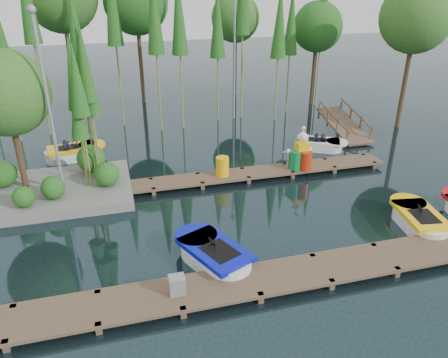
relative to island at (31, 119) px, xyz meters
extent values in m
plane|color=#1E3238|center=(6.30, -3.29, -3.18)|extent=(90.00, 90.00, 0.00)
cube|color=brown|center=(6.30, -7.79, -2.93)|extent=(18.00, 1.50, 0.10)
cube|color=brown|center=(-0.15, -8.42, -3.13)|extent=(0.16, 0.16, 0.50)
cube|color=brown|center=(-0.15, -7.16, -3.13)|extent=(0.16, 0.16, 0.50)
cube|color=brown|center=(2.00, -8.42, -3.13)|extent=(0.16, 0.16, 0.50)
cube|color=brown|center=(2.00, -7.16, -3.13)|extent=(0.16, 0.16, 0.50)
cube|color=brown|center=(4.15, -8.42, -3.13)|extent=(0.16, 0.16, 0.50)
cube|color=brown|center=(4.15, -7.16, -3.13)|extent=(0.16, 0.16, 0.50)
cube|color=brown|center=(6.30, -8.42, -3.13)|extent=(0.16, 0.16, 0.50)
cube|color=brown|center=(6.30, -7.16, -3.13)|extent=(0.16, 0.16, 0.50)
cube|color=brown|center=(8.45, -8.42, -3.13)|extent=(0.16, 0.16, 0.50)
cube|color=brown|center=(8.45, -7.16, -3.13)|extent=(0.16, 0.16, 0.50)
cube|color=brown|center=(10.60, -8.42, -3.13)|extent=(0.16, 0.16, 0.50)
cube|color=brown|center=(10.60, -7.16, -3.13)|extent=(0.16, 0.16, 0.50)
cube|color=brown|center=(12.75, -7.16, -3.13)|extent=(0.16, 0.16, 0.50)
cube|color=brown|center=(7.30, -0.79, -2.93)|extent=(15.00, 1.20, 0.10)
cube|color=brown|center=(0.20, -1.27, -3.13)|extent=(0.16, 0.16, 0.50)
cube|color=brown|center=(0.20, -0.31, -3.13)|extent=(0.16, 0.16, 0.50)
cube|color=brown|center=(2.23, -1.27, -3.13)|extent=(0.16, 0.16, 0.50)
cube|color=brown|center=(2.23, -0.31, -3.13)|extent=(0.16, 0.16, 0.50)
cube|color=brown|center=(4.26, -1.27, -3.13)|extent=(0.16, 0.16, 0.50)
cube|color=brown|center=(4.26, -0.31, -3.13)|extent=(0.16, 0.16, 0.50)
cube|color=brown|center=(6.28, -1.27, -3.13)|extent=(0.16, 0.16, 0.50)
cube|color=brown|center=(6.28, -0.31, -3.13)|extent=(0.16, 0.16, 0.50)
cube|color=brown|center=(8.31, -1.27, -3.13)|extent=(0.16, 0.16, 0.50)
cube|color=brown|center=(8.31, -0.31, -3.13)|extent=(0.16, 0.16, 0.50)
cube|color=brown|center=(10.34, -1.27, -3.13)|extent=(0.16, 0.16, 0.50)
cube|color=brown|center=(10.34, -0.31, -3.13)|extent=(0.16, 0.16, 0.50)
cube|color=brown|center=(12.37, -1.27, -3.13)|extent=(0.16, 0.16, 0.50)
cube|color=brown|center=(12.37, -0.31, -3.13)|extent=(0.16, 0.16, 0.50)
cube|color=brown|center=(14.40, -1.27, -3.13)|extent=(0.16, 0.16, 0.50)
cube|color=brown|center=(14.40, -0.31, -3.13)|extent=(0.16, 0.16, 0.50)
cube|color=slate|center=(0.30, -0.29, -3.00)|extent=(6.20, 4.20, 0.42)
sphere|color=#27631F|center=(-1.50, 0.31, -2.24)|extent=(1.10, 1.10, 1.10)
sphere|color=#27631F|center=(0.50, -1.29, -2.34)|extent=(0.90, 0.90, 0.90)
sphere|color=#27631F|center=(1.90, 0.91, -2.19)|extent=(1.20, 1.20, 1.20)
sphere|color=#27631F|center=(-0.50, -1.69, -2.39)|extent=(0.80, 0.80, 0.80)
sphere|color=#27631F|center=(2.50, -0.69, -2.29)|extent=(1.00, 1.00, 1.00)
cylinder|color=#45301D|center=(-0.70, 0.11, -1.18)|extent=(0.24, 0.24, 3.60)
sphere|color=#386C26|center=(-0.70, 0.11, 1.02)|extent=(3.20, 3.20, 3.20)
cylinder|color=olive|center=(2.04, 0.27, -0.22)|extent=(0.07, 0.07, 5.93)
cone|color=#27631F|center=(2.04, 0.27, 1.86)|extent=(0.70, 0.70, 2.97)
cylinder|color=olive|center=(1.73, 0.11, -0.35)|extent=(0.07, 0.07, 5.66)
cone|color=#27631F|center=(1.73, 0.11, 1.63)|extent=(0.70, 0.70, 2.83)
cylinder|color=olive|center=(2.23, 0.30, -0.57)|extent=(0.07, 0.07, 5.22)
cone|color=#27631F|center=(2.23, 0.30, 1.26)|extent=(0.70, 0.70, 2.61)
cylinder|color=olive|center=(1.85, -0.51, -0.42)|extent=(0.07, 0.07, 5.53)
cone|color=#27631F|center=(1.85, -0.51, 1.52)|extent=(0.70, 0.70, 2.76)
cylinder|color=olive|center=(1.71, -0.39, -1.18)|extent=(0.07, 0.07, 4.01)
cone|color=#27631F|center=(1.71, -0.39, 0.23)|extent=(0.70, 0.70, 2.01)
cylinder|color=olive|center=(2.17, 0.16, -0.13)|extent=(0.07, 0.07, 6.11)
cone|color=#27631F|center=(2.17, 0.16, 2.01)|extent=(0.70, 0.70, 3.05)
cylinder|color=#45301D|center=(19.04, 3.61, -0.15)|extent=(0.26, 0.26, 6.06)
sphere|color=#386C26|center=(19.04, 3.61, 2.87)|extent=(3.81, 3.81, 3.81)
cylinder|color=#45301D|center=(16.28, 9.35, -0.67)|extent=(0.26, 0.26, 5.02)
sphere|color=#27631F|center=(16.28, 9.35, 1.84)|extent=(3.16, 3.16, 3.16)
cylinder|color=#45301D|center=(12.04, 13.41, -0.53)|extent=(0.26, 0.26, 5.31)
sphere|color=#386C26|center=(12.04, 13.41, 2.12)|extent=(3.34, 3.34, 3.34)
cylinder|color=#45301D|center=(5.30, 12.74, 0.05)|extent=(0.26, 0.26, 6.46)
sphere|color=#27631F|center=(5.30, 12.74, 3.28)|extent=(4.06, 4.06, 4.06)
cylinder|color=#45301D|center=(0.88, 12.71, 0.24)|extent=(0.26, 0.26, 6.85)
cylinder|color=olive|center=(-1.86, 6.94, 0.55)|extent=(0.09, 0.09, 7.48)
cylinder|color=olive|center=(-0.41, 7.53, 1.65)|extent=(0.09, 0.09, 9.66)
cylinder|color=olive|center=(1.62, 8.54, 0.66)|extent=(0.09, 0.09, 7.69)
cone|color=#27631F|center=(1.62, 8.54, 2.81)|extent=(0.90, 0.90, 4.23)
cylinder|color=olive|center=(3.67, 8.19, 1.31)|extent=(0.09, 0.09, 8.99)
cylinder|color=olive|center=(5.66, 6.58, 1.03)|extent=(0.09, 0.09, 8.44)
cone|color=#27631F|center=(5.66, 6.58, 3.40)|extent=(0.90, 0.90, 4.64)
cylinder|color=olive|center=(6.95, 6.71, 0.93)|extent=(0.09, 0.09, 8.22)
cone|color=#27631F|center=(6.95, 6.71, 3.23)|extent=(0.90, 0.90, 4.52)
cylinder|color=olive|center=(9.25, 7.58, 0.52)|extent=(0.09, 0.09, 7.41)
cone|color=#27631F|center=(9.25, 7.58, 2.59)|extent=(0.90, 0.90, 4.07)
cylinder|color=olive|center=(10.79, 7.80, 1.70)|extent=(0.09, 0.09, 9.77)
cylinder|color=olive|center=(12.54, 6.54, 0.52)|extent=(0.09, 0.09, 7.40)
cone|color=#27631F|center=(12.54, 6.54, 2.59)|extent=(0.90, 0.90, 4.07)
cylinder|color=olive|center=(13.93, 8.13, 0.39)|extent=(0.09, 0.09, 7.14)
cone|color=#27631F|center=(13.93, 8.13, 2.39)|extent=(0.90, 0.90, 3.93)
cylinder|color=olive|center=(16.47, 9.13, 1.12)|extent=(0.09, 0.09, 8.61)
cylinder|color=gray|center=(0.80, -0.79, 0.32)|extent=(0.12, 0.12, 7.00)
sphere|color=gray|center=(0.80, -0.79, 3.92)|extent=(0.30, 0.30, 0.30)
cylinder|color=gray|center=(10.30, 7.71, 0.32)|extent=(0.12, 0.12, 7.00)
cube|color=brown|center=(15.30, 3.21, -2.63)|extent=(1.50, 3.94, 0.95)
cube|color=brown|center=(14.60, 1.61, -2.59)|extent=(0.08, 0.08, 0.90)
cube|color=brown|center=(14.60, 2.71, -2.48)|extent=(0.08, 0.08, 0.90)
cube|color=brown|center=(14.60, 3.81, -2.37)|extent=(0.08, 0.08, 0.90)
cube|color=brown|center=(14.60, 4.91, -2.26)|extent=(0.08, 0.08, 0.90)
cube|color=brown|center=(14.60, 3.21, -2.03)|extent=(0.06, 3.54, 0.83)
cube|color=brown|center=(16.00, 1.61, -2.59)|extent=(0.08, 0.08, 0.90)
cube|color=brown|center=(16.00, 2.71, -2.48)|extent=(0.08, 0.08, 0.90)
cube|color=brown|center=(16.00, 3.81, -2.37)|extent=(0.08, 0.08, 0.90)
cube|color=brown|center=(16.00, 4.91, -2.26)|extent=(0.08, 0.08, 0.90)
cube|color=brown|center=(16.00, 3.21, -2.03)|extent=(0.06, 3.54, 0.83)
cube|color=white|center=(5.52, -6.45, -2.96)|extent=(1.78, 1.78, 0.62)
cylinder|color=white|center=(5.24, -5.83, -2.96)|extent=(1.77, 1.77, 0.62)
cylinder|color=white|center=(5.79, -7.07, -2.96)|extent=(1.77, 1.77, 0.62)
cube|color=#0710B6|center=(5.52, -6.45, -2.62)|extent=(2.20, 2.69, 0.16)
cylinder|color=#0710B6|center=(5.12, -5.55, -2.62)|extent=(1.81, 1.81, 0.16)
cube|color=black|center=(5.61, -6.65, -2.57)|extent=(1.21, 1.35, 0.07)
torus|color=black|center=(5.45, -6.30, -2.40)|extent=(0.28, 0.35, 0.30)
cube|color=white|center=(13.00, -6.27, -2.97)|extent=(1.44, 1.44, 0.58)
cylinder|color=white|center=(13.10, -5.64, -2.97)|extent=(1.43, 1.43, 0.58)
cylinder|color=white|center=(12.90, -6.89, -2.97)|extent=(1.43, 1.43, 0.58)
cube|color=yellow|center=(13.00, -6.27, -2.66)|extent=(1.60, 2.36, 0.15)
cylinder|color=yellow|center=(13.15, -5.36, -2.66)|extent=(1.46, 1.46, 0.15)
cube|color=black|center=(12.97, -6.47, -2.61)|extent=(0.93, 1.14, 0.06)
torus|color=black|center=(13.03, -6.11, -2.45)|extent=(0.20, 0.31, 0.28)
cube|color=white|center=(0.96, 3.60, -2.97)|extent=(1.52, 1.51, 0.58)
cylinder|color=white|center=(1.59, 3.73, -2.97)|extent=(1.51, 1.51, 0.58)
cylinder|color=white|center=(0.33, 3.47, -2.97)|extent=(1.51, 1.51, 0.58)
cube|color=yellow|center=(0.96, 3.60, -2.65)|extent=(2.44, 1.73, 0.15)
cylinder|color=yellow|center=(1.87, 3.79, -2.65)|extent=(1.54, 1.54, 0.15)
cube|color=black|center=(0.75, 3.56, -2.60)|extent=(1.19, 0.99, 0.06)
torus|color=black|center=(1.11, 3.63, -2.44)|extent=(0.32, 0.22, 0.28)
imported|color=#1E1E2D|center=(0.70, 3.55, -2.35)|extent=(0.52, 0.43, 1.04)
cube|color=white|center=(13.06, 1.52, -3.00)|extent=(1.47, 1.46, 0.50)
cylinder|color=white|center=(13.55, 1.27, -3.00)|extent=(1.46, 1.46, 0.50)
cylinder|color=white|center=(12.58, 1.77, -3.00)|extent=(1.46, 1.46, 0.50)
cube|color=white|center=(13.06, 1.52, -2.73)|extent=(2.18, 1.85, 0.13)
cylinder|color=white|center=(13.77, 1.16, -2.73)|extent=(1.49, 1.49, 0.13)
cube|color=black|center=(12.90, 1.61, -2.69)|extent=(1.10, 1.01, 0.05)
torus|color=black|center=(13.18, 1.46, -2.55)|extent=(0.28, 0.23, 0.24)
imported|color=#1E1E2D|center=(12.86, 1.63, -2.51)|extent=(0.44, 0.41, 0.81)
imported|color=#1E1E2D|center=(13.29, 1.76, -2.56)|extent=(0.35, 0.31, 0.61)
cube|color=gray|center=(4.11, -7.79, -2.62)|extent=(0.44, 0.37, 0.53)
cylinder|color=yellow|center=(7.28, -0.79, -2.47)|extent=(0.55, 0.55, 0.83)
cylinder|color=#0E7F3D|center=(10.58, -0.98, -2.46)|extent=(0.56, 0.56, 0.84)
cylinder|color=white|center=(11.14, -0.70, -2.46)|extent=(0.56, 0.56, 0.84)
cylinder|color=#B8290D|center=(10.96, -1.17, -2.46)|extent=(0.56, 0.56, 0.84)
cube|color=yellow|center=(10.86, -0.89, -1.88)|extent=(0.51, 0.51, 0.33)
sphere|color=white|center=(10.86, -0.89, -1.44)|extent=(0.41, 0.41, 0.41)
cylinder|color=white|center=(10.86, -0.89, -1.21)|extent=(0.09, 0.09, 0.28)
sphere|color=white|center=(10.86, -0.89, -1.05)|extent=(0.19, 0.19, 0.19)
cone|color=#FF660D|center=(10.86, -1.08, -1.07)|extent=(0.09, 0.28, 0.09)
cube|color=white|center=(10.86, -0.89, -1.44)|extent=(0.51, 0.06, 0.17)
cylinder|color=gray|center=(10.30, -0.79, -2.55)|extent=(0.11, 0.11, 0.67)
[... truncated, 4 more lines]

